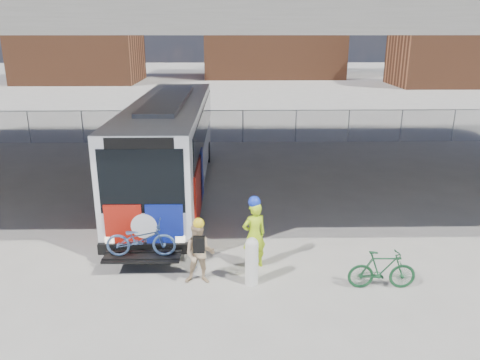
{
  "coord_description": "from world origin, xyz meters",
  "views": [
    {
      "loc": [
        0.36,
        -14.03,
        6.1
      ],
      "look_at": [
        0.62,
        -0.03,
        1.6
      ],
      "focal_mm": 35.0,
      "sensor_mm": 36.0,
      "label": 1
    }
  ],
  "objects_px": {
    "bus": "(170,139)",
    "bike_parked": "(382,270)",
    "bollard": "(252,259)",
    "cyclist_hivis": "(254,233)",
    "cyclist_tan": "(200,253)"
  },
  "relations": [
    {
      "from": "bollard",
      "to": "cyclist_hivis",
      "type": "height_order",
      "value": "cyclist_hivis"
    },
    {
      "from": "cyclist_hivis",
      "to": "cyclist_tan",
      "type": "relative_size",
      "value": 1.15
    },
    {
      "from": "bus",
      "to": "bike_parked",
      "type": "xyz_separation_m",
      "value": [
        6.03,
        -7.48,
        -1.61
      ]
    },
    {
      "from": "cyclist_hivis",
      "to": "bike_parked",
      "type": "bearing_deg",
      "value": 136.74
    },
    {
      "from": "bollard",
      "to": "bike_parked",
      "type": "xyz_separation_m",
      "value": [
        3.19,
        -0.27,
        -0.18
      ]
    },
    {
      "from": "bollard",
      "to": "cyclist_tan",
      "type": "bearing_deg",
      "value": 176.16
    },
    {
      "from": "cyclist_hivis",
      "to": "bike_parked",
      "type": "xyz_separation_m",
      "value": [
        3.09,
        -1.17,
        -0.47
      ]
    },
    {
      "from": "bollard",
      "to": "cyclist_hivis",
      "type": "distance_m",
      "value": 0.95
    },
    {
      "from": "cyclist_tan",
      "to": "bike_parked",
      "type": "height_order",
      "value": "cyclist_tan"
    },
    {
      "from": "cyclist_tan",
      "to": "bollard",
      "type": "bearing_deg",
      "value": -1.2
    },
    {
      "from": "bus",
      "to": "cyclist_hivis",
      "type": "distance_m",
      "value": 7.06
    },
    {
      "from": "bollard",
      "to": "cyclist_tan",
      "type": "xyz_separation_m",
      "value": [
        -1.29,
        0.09,
        0.15
      ]
    },
    {
      "from": "bus",
      "to": "cyclist_tan",
      "type": "xyz_separation_m",
      "value": [
        1.55,
        -7.13,
        -1.28
      ]
    },
    {
      "from": "bollard",
      "to": "bike_parked",
      "type": "bearing_deg",
      "value": -4.77
    },
    {
      "from": "bollard",
      "to": "cyclist_hivis",
      "type": "bearing_deg",
      "value": 83.65
    }
  ]
}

